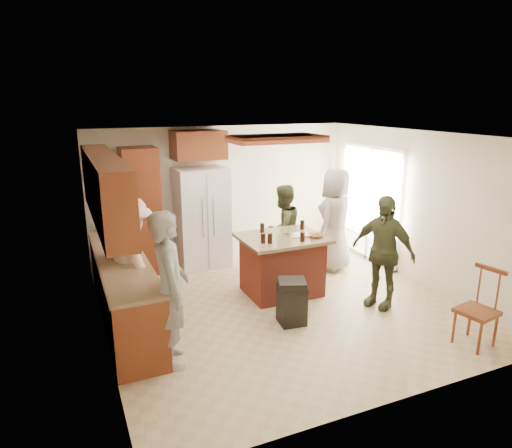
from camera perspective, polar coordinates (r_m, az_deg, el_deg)
name	(u,v)px	position (r m, az deg, el deg)	size (l,w,h in m)	color
room_shell	(430,201)	(10.44, 20.91, 2.69)	(8.00, 5.20, 5.00)	tan
person_front_left	(170,289)	(5.25, -10.72, -8.03)	(0.67, 0.49, 1.83)	gray
person_behind_left	(283,229)	(7.96, 3.36, -0.64)	(0.76, 0.47, 1.57)	#3D4126
person_behind_right	(335,220)	(8.17, 9.87, 0.53)	(0.90, 0.58, 1.83)	gray
person_side_right	(382,252)	(6.86, 15.53, -3.37)	(0.98, 0.50, 1.68)	#3F4227
person_counter	(131,261)	(6.33, -15.36, -4.53)	(1.14, 0.53, 1.76)	tan
left_cabinetry	(117,256)	(6.36, -16.94, -3.85)	(0.64, 3.00, 2.30)	maroon
back_wall_units	(156,194)	(8.10, -12.37, 3.65)	(1.80, 0.60, 2.45)	maroon
refrigerator	(202,218)	(8.32, -6.79, 0.80)	(0.90, 0.76, 1.80)	white
kitchen_island	(282,264)	(7.17, 3.26, -5.07)	(1.28, 1.03, 0.93)	maroon
island_items	(296,234)	(7.00, 4.97, -1.29)	(1.02, 0.75, 0.15)	silver
trash_bin	(292,301)	(6.30, 4.49, -9.62)	(0.47, 0.47, 0.63)	black
spindle_chair	(478,311)	(6.33, 25.99, -9.75)	(0.49, 0.49, 0.99)	maroon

